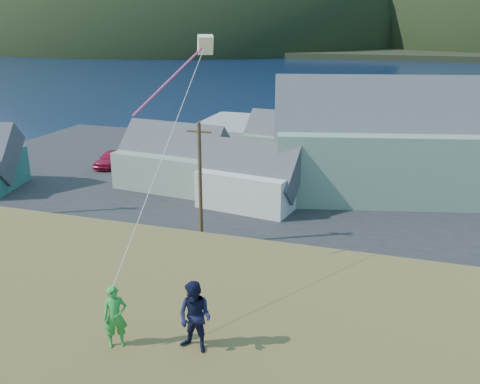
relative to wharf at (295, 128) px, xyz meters
name	(u,v)px	position (x,y,z in m)	size (l,w,h in m)	color
ground	(252,263)	(6.00, -40.00, -0.45)	(900.00, 900.00, 0.00)	#0A1638
grass_strip	(242,276)	(6.00, -42.00, -0.40)	(110.00, 8.00, 0.10)	#4C3D19
waterfront_lot	(306,184)	(6.00, -23.00, -0.39)	(72.00, 36.00, 0.12)	#28282B
wharf	(295,128)	(0.00, 0.00, 0.00)	(26.00, 14.00, 0.90)	gray
far_shore	(405,40)	(6.00, 290.00, 0.55)	(900.00, 320.00, 2.00)	black
far_hills	(475,43)	(41.59, 239.38, 1.55)	(760.00, 265.00, 143.00)	black
shed_palegreen_near	(173,159)	(-5.22, -27.10, 2.13)	(9.99, 6.91, 6.83)	gray
shed_white	(251,177)	(2.86, -29.92, 1.95)	(8.50, 6.27, 6.23)	silver
shed_palegreen_far	(291,140)	(2.90, -15.73, 1.99)	(10.11, 6.67, 6.34)	gray
utility_poles	(220,187)	(3.43, -38.50, 3.79)	(37.81, 0.24, 8.32)	#47331E
parked_cars	(224,158)	(-3.22, -19.19, 0.42)	(24.00, 13.51, 1.58)	#B7163C
kite_flyer_green	(115,317)	(8.56, -59.51, 7.50)	(0.55, 0.36, 1.51)	green
kite_flyer_navy	(195,317)	(10.36, -59.11, 7.60)	(0.82, 0.64, 1.69)	black
kite_rig	(199,52)	(8.33, -53.54, 13.00)	(0.93, 3.43, 7.98)	#FCF1C0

